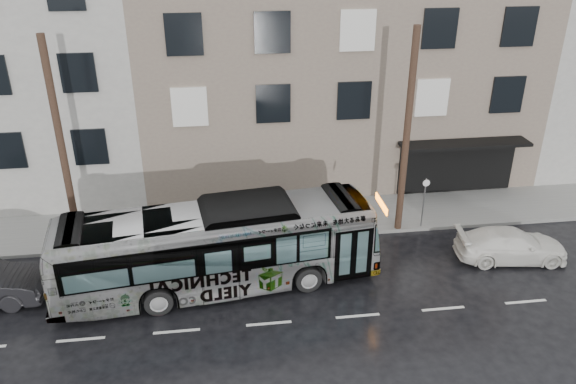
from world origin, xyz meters
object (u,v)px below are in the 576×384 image
at_px(sign_post, 424,203).
at_px(white_sedan, 511,245).
at_px(utility_pole_front, 407,135).
at_px(bus, 217,247).
at_px(utility_pole_rear, 62,151).

xyz_separation_m(sign_post, white_sedan, (2.81, -2.90, -0.69)).
distance_m(utility_pole_front, bus, 9.25).
xyz_separation_m(utility_pole_rear, bus, (5.84, -3.20, -2.95)).
bearing_deg(white_sedan, bus, 97.74).
height_order(sign_post, white_sedan, sign_post).
relative_size(utility_pole_front, white_sedan, 1.98).
bearing_deg(sign_post, utility_pole_rear, 180.00).
bearing_deg(utility_pole_front, white_sedan, -36.61).
relative_size(sign_post, bus, 0.20).
bearing_deg(bus, utility_pole_rear, 54.10).
bearing_deg(utility_pole_front, bus, -158.56).
height_order(utility_pole_front, utility_pole_rear, same).
height_order(utility_pole_rear, sign_post, utility_pole_rear).
bearing_deg(utility_pole_rear, sign_post, 0.00).
height_order(utility_pole_front, white_sedan, utility_pole_front).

